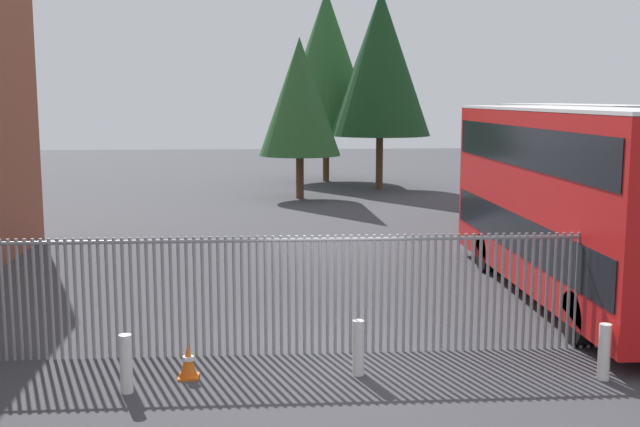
# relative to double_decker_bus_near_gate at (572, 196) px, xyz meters

# --- Properties ---
(ground_plane) EXTENTS (100.00, 100.00, 0.00)m
(ground_plane) POSITION_rel_double_decker_bus_near_gate_xyz_m (-5.75, 4.44, -2.42)
(ground_plane) COLOR #3D3D42
(palisade_fence) EXTENTS (15.56, 0.14, 2.35)m
(palisade_fence) POSITION_rel_double_decker_bus_near_gate_xyz_m (-6.30, -3.56, -1.24)
(palisade_fence) COLOR gray
(palisade_fence) RESTS_ON ground
(double_decker_bus_near_gate) EXTENTS (2.54, 10.81, 4.42)m
(double_decker_bus_near_gate) POSITION_rel_double_decker_bus_near_gate_xyz_m (0.00, 0.00, 0.00)
(double_decker_bus_near_gate) COLOR red
(double_decker_bus_near_gate) RESTS_ON ground
(double_decker_bus_behind_fence_left) EXTENTS (2.54, 10.81, 4.42)m
(double_decker_bus_behind_fence_left) POSITION_rel_double_decker_bus_near_gate_xyz_m (3.68, 8.85, 0.00)
(double_decker_bus_behind_fence_left) COLOR red
(double_decker_bus_behind_fence_left) RESTS_ON ground
(bollard_near_left) EXTENTS (0.20, 0.20, 0.95)m
(bollard_near_left) POSITION_rel_double_decker_bus_near_gate_xyz_m (-9.20, -5.27, -1.95)
(bollard_near_left) COLOR silver
(bollard_near_left) RESTS_ON ground
(bollard_center_front) EXTENTS (0.20, 0.20, 0.95)m
(bollard_center_front) POSITION_rel_double_decker_bus_near_gate_xyz_m (-5.45, -4.72, -1.95)
(bollard_center_front) COLOR silver
(bollard_center_front) RESTS_ON ground
(bollard_near_right) EXTENTS (0.20, 0.20, 0.95)m
(bollard_near_right) POSITION_rel_double_decker_bus_near_gate_xyz_m (-1.41, -5.21, -1.95)
(bollard_near_right) COLOR silver
(bollard_near_right) RESTS_ON ground
(traffic_cone_by_gate) EXTENTS (0.34, 0.34, 0.59)m
(traffic_cone_by_gate) POSITION_rel_double_decker_bus_near_gate_xyz_m (-8.29, -4.68, -2.13)
(traffic_cone_by_gate) COLOR orange
(traffic_cone_by_gate) RESTS_ON ground
(tree_tall_back) EXTENTS (5.48, 5.48, 10.52)m
(tree_tall_back) POSITION_rel_double_decker_bus_near_gate_xyz_m (-3.68, 26.30, 4.18)
(tree_tall_back) COLOR #4C3823
(tree_tall_back) RESTS_ON ground
(tree_short_side) EXTENTS (3.76, 3.76, 7.38)m
(tree_short_side) POSITION_rel_double_decker_bus_near_gate_xyz_m (-5.46, 18.79, 2.26)
(tree_short_side) COLOR #4C3823
(tree_short_side) RESTS_ON ground
(tree_mid_row) EXTENTS (5.11, 5.11, 10.03)m
(tree_mid_row) POSITION_rel_double_decker_bus_near_gate_xyz_m (-1.23, 22.36, 3.95)
(tree_mid_row) COLOR #4C3823
(tree_mid_row) RESTS_ON ground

